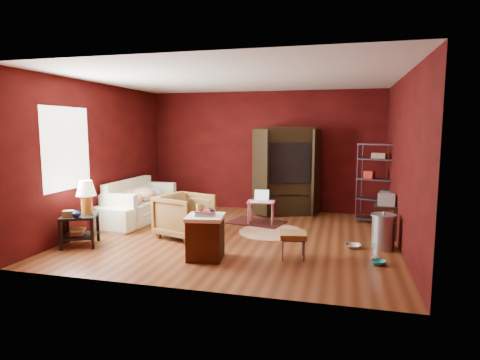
# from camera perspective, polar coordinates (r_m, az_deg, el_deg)

# --- Properties ---
(room) EXTENTS (5.54, 5.04, 2.84)m
(room) POSITION_cam_1_polar(r_m,az_deg,el_deg) (7.10, -0.74, 3.02)
(room) COLOR brown
(room) RESTS_ON ground
(sofa) EXTENTS (0.88, 2.33, 0.89)m
(sofa) POSITION_cam_1_polar(r_m,az_deg,el_deg) (8.72, -13.97, -2.74)
(sofa) COLOR white
(sofa) RESTS_ON ground
(armchair) EXTENTS (0.99, 1.02, 0.85)m
(armchair) POSITION_cam_1_polar(r_m,az_deg,el_deg) (7.26, -7.87, -4.76)
(armchair) COLOR black
(armchair) RESTS_ON ground
(pet_bowl_steel) EXTENTS (0.26, 0.09, 0.25)m
(pet_bowl_steel) POSITION_cam_1_polar(r_m,az_deg,el_deg) (6.85, 15.86, -8.28)
(pet_bowl_steel) COLOR #BBBDC2
(pet_bowl_steel) RESTS_ON ground
(pet_bowl_turquoise) EXTENTS (0.21, 0.08, 0.21)m
(pet_bowl_turquoise) POSITION_cam_1_polar(r_m,az_deg,el_deg) (6.17, 19.14, -10.40)
(pet_bowl_turquoise) COLOR teal
(pet_bowl_turquoise) RESTS_ON ground
(vase) EXTENTS (0.17, 0.18, 0.14)m
(vase) POSITION_cam_1_polar(r_m,az_deg,el_deg) (6.98, -22.24, -4.37)
(vase) COLOR #0B183A
(vase) RESTS_ON side_table
(mug) EXTENTS (0.14, 0.12, 0.13)m
(mug) POSITION_cam_1_polar(r_m,az_deg,el_deg) (5.97, -5.69, -3.77)
(mug) COLOR #D6C669
(mug) RESTS_ON hamper
(side_table) EXTENTS (0.72, 0.72, 1.08)m
(side_table) POSITION_cam_1_polar(r_m,az_deg,el_deg) (7.18, -21.44, -3.55)
(side_table) COLOR black
(side_table) RESTS_ON ground
(sofa_cushions) EXTENTS (0.80, 1.89, 0.79)m
(sofa_cushions) POSITION_cam_1_polar(r_m,az_deg,el_deg) (8.74, -14.15, -3.11)
(sofa_cushions) COLOR white
(sofa_cushions) RESTS_ON sofa
(hamper) EXTENTS (0.61, 0.61, 0.76)m
(hamper) POSITION_cam_1_polar(r_m,az_deg,el_deg) (6.06, -4.93, -7.97)
(hamper) COLOR #452310
(hamper) RESTS_ON ground
(footstool) EXTENTS (0.44, 0.44, 0.40)m
(footstool) POSITION_cam_1_polar(r_m,az_deg,el_deg) (6.11, 7.57, -7.89)
(footstool) COLOR black
(footstool) RESTS_ON ground
(rug_round) EXTENTS (1.55, 1.55, 0.01)m
(rug_round) POSITION_cam_1_polar(r_m,az_deg,el_deg) (7.62, 4.58, -7.36)
(rug_round) COLOR beige
(rug_round) RESTS_ON ground
(rug_oriental) EXTENTS (1.24, 0.96, 0.01)m
(rug_oriental) POSITION_cam_1_polar(r_m,az_deg,el_deg) (8.33, 2.39, -6.00)
(rug_oriental) COLOR #4B1914
(rug_oriental) RESTS_ON ground
(laptop_desk) EXTENTS (0.58, 0.48, 0.68)m
(laptop_desk) POSITION_cam_1_polar(r_m,az_deg,el_deg) (8.17, 3.02, -3.35)
(laptop_desk) COLOR #C15866
(laptop_desk) RESTS_ON ground
(tv_armoire) EXTENTS (1.46, 1.13, 1.97)m
(tv_armoire) POSITION_cam_1_polar(r_m,az_deg,el_deg) (9.04, 6.57, 1.53)
(tv_armoire) COLOR black
(tv_armoire) RESTS_ON ground
(wire_shelving) EXTENTS (0.87, 0.60, 1.64)m
(wire_shelving) POSITION_cam_1_polar(r_m,az_deg,el_deg) (8.59, 19.14, -0.00)
(wire_shelving) COLOR #363039
(wire_shelving) RESTS_ON ground
(small_stand) EXTENTS (0.42, 0.42, 0.79)m
(small_stand) POSITION_cam_1_polar(r_m,az_deg,el_deg) (7.51, 20.05, -3.42)
(small_stand) COLOR black
(small_stand) RESTS_ON ground
(trash_can) EXTENTS (0.52, 0.52, 0.62)m
(trash_can) POSITION_cam_1_polar(r_m,az_deg,el_deg) (6.90, 19.69, -6.91)
(trash_can) COLOR #ACB0B4
(trash_can) RESTS_ON ground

